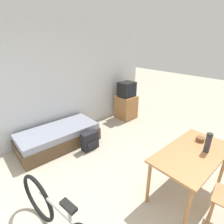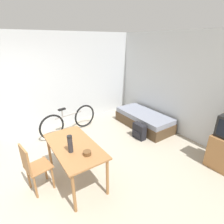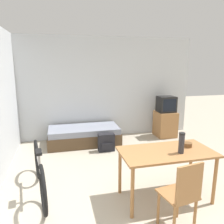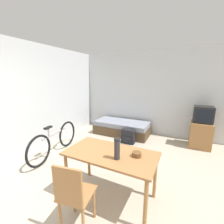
% 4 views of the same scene
% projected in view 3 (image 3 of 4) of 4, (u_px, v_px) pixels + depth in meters
% --- Properties ---
extents(wall_back, '(5.23, 0.06, 2.70)m').
position_uv_depth(wall_back, '(100.00, 88.00, 5.91)').
color(wall_back, silver).
rests_on(wall_back, ground_plane).
extents(daybed, '(1.78, 0.84, 0.44)m').
position_uv_depth(daybed, '(84.00, 136.00, 5.53)').
color(daybed, '#4C3823').
rests_on(daybed, ground_plane).
extents(tv, '(0.52, 0.53, 1.13)m').
position_uv_depth(tv, '(165.00, 118.00, 6.07)').
color(tv, '#9E6B3D').
rests_on(tv, ground_plane).
extents(dining_table, '(1.36, 0.71, 0.76)m').
position_uv_depth(dining_table, '(166.00, 157.00, 3.18)').
color(dining_table, '#9E6B3D').
rests_on(dining_table, ground_plane).
extents(wooden_chair, '(0.44, 0.44, 0.93)m').
position_uv_depth(wooden_chair, '(182.00, 194.00, 2.53)').
color(wooden_chair, '#9E6B3D').
rests_on(wooden_chair, ground_plane).
extents(bicycle, '(0.32, 1.72, 0.78)m').
position_uv_depth(bicycle, '(40.00, 172.00, 3.39)').
color(bicycle, black).
rests_on(bicycle, ground_plane).
extents(thermos_flask, '(0.08, 0.08, 0.30)m').
position_uv_depth(thermos_flask, '(182.00, 142.00, 3.05)').
color(thermos_flask, '#2D2D33').
rests_on(thermos_flask, dining_table).
extents(mate_bowl, '(0.13, 0.13, 0.07)m').
position_uv_depth(mate_bowl, '(188.00, 145.00, 3.30)').
color(mate_bowl, brown).
rests_on(mate_bowl, dining_table).
extents(backpack, '(0.38, 0.20, 0.42)m').
position_uv_depth(backpack, '(106.00, 143.00, 5.08)').
color(backpack, black).
rests_on(backpack, ground_plane).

